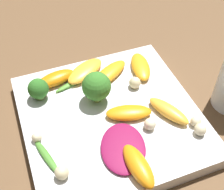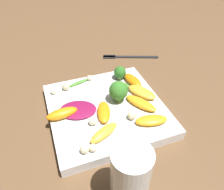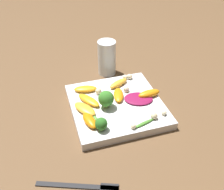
{
  "view_description": "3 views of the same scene",
  "coord_description": "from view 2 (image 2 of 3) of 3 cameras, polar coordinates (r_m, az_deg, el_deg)",
  "views": [
    {
      "loc": [
        0.1,
        0.28,
        0.38
      ],
      "look_at": [
        -0.01,
        -0.02,
        0.04
      ],
      "focal_mm": 50.0,
      "sensor_mm": 36.0,
      "label": 1
    },
    {
      "loc": [
        -0.35,
        0.11,
        0.36
      ],
      "look_at": [
        0.0,
        -0.02,
        0.05
      ],
      "focal_mm": 35.0,
      "sensor_mm": 36.0,
      "label": 2
    },
    {
      "loc": [
        0.55,
        -0.18,
        0.49
      ],
      "look_at": [
        -0.01,
        -0.01,
        0.05
      ],
      "focal_mm": 42.0,
      "sensor_mm": 36.0,
      "label": 3
    }
  ],
  "objects": [
    {
      "name": "broccoli_floret_1",
      "position": [
        0.57,
        2.09,
        5.86
      ],
      "size": [
        0.03,
        0.03,
        0.04
      ],
      "color": "#7A9E51",
      "rests_on": "plate"
    },
    {
      "name": "macadamia_nut_4",
      "position": [
        0.46,
        -5.05,
        -6.85
      ],
      "size": [
        0.02,
        0.02,
        0.02
      ],
      "color": "beige",
      "rests_on": "plate"
    },
    {
      "name": "macadamia_nut_3",
      "position": [
        0.55,
        -11.98,
        2.18
      ],
      "size": [
        0.02,
        0.02,
        0.02
      ],
      "color": "beige",
      "rests_on": "plate"
    },
    {
      "name": "orange_segment_4",
      "position": [
        0.48,
        -12.92,
        -4.67
      ],
      "size": [
        0.03,
        0.07,
        0.02
      ],
      "color": "orange",
      "rests_on": "plate"
    },
    {
      "name": "macadamia_nut_2",
      "position": [
        0.41,
        -7.21,
        -13.83
      ],
      "size": [
        0.02,
        0.02,
        0.02
      ],
      "color": "beige",
      "rests_on": "plate"
    },
    {
      "name": "orange_segment_5",
      "position": [
        0.5,
        7.56,
        -2.12
      ],
      "size": [
        0.08,
        0.06,
        0.01
      ],
      "color": "orange",
      "rests_on": "plate"
    },
    {
      "name": "arugula_sprig_1",
      "position": [
        0.54,
        5.34,
        1.5
      ],
      "size": [
        0.07,
        0.03,
        0.01
      ],
      "color": "#518E33",
      "rests_on": "plate"
    },
    {
      "name": "orange_segment_1",
      "position": [
        0.53,
        7.78,
        0.76
      ],
      "size": [
        0.08,
        0.07,
        0.02
      ],
      "color": "#FCAD33",
      "rests_on": "plate"
    },
    {
      "name": "macadamia_nut_1",
      "position": [
        0.47,
        5.2,
        -5.33
      ],
      "size": [
        0.02,
        0.02,
        0.02
      ],
      "color": "beige",
      "rests_on": "plate"
    },
    {
      "name": "broccoli_floret_0",
      "position": [
        0.49,
        1.72,
        1.13
      ],
      "size": [
        0.04,
        0.04,
        0.05
      ],
      "color": "#84AD5B",
      "rests_on": "plate"
    },
    {
      "name": "fork",
      "position": [
        0.72,
        3.26,
        10.02
      ],
      "size": [
        0.08,
        0.17,
        0.01
      ],
      "color": "#262628",
      "rests_on": "ground_plane"
    },
    {
      "name": "macadamia_nut_6",
      "position": [
        0.57,
        -5.92,
        4.48
      ],
      "size": [
        0.01,
        0.01,
        0.01
      ],
      "color": "beige",
      "rests_on": "plate"
    },
    {
      "name": "orange_segment_0",
      "position": [
        0.46,
        10.25,
        -6.51
      ],
      "size": [
        0.04,
        0.07,
        0.01
      ],
      "color": "orange",
      "rests_on": "plate"
    },
    {
      "name": "orange_segment_6",
      "position": [
        0.56,
        5.42,
        3.84
      ],
      "size": [
        0.07,
        0.04,
        0.02
      ],
      "color": "orange",
      "rests_on": "plate"
    },
    {
      "name": "macadamia_nut_5",
      "position": [
        0.55,
        -15.06,
        0.93
      ],
      "size": [
        0.01,
        0.01,
        0.01
      ],
      "color": "beige",
      "rests_on": "plate"
    },
    {
      "name": "arugula_sprig_0",
      "position": [
        0.57,
        -8.81,
        3.16
      ],
      "size": [
        0.03,
        0.07,
        0.01
      ],
      "color": "#47842D",
      "rests_on": "plate"
    },
    {
      "name": "plate",
      "position": [
        0.51,
        -1.48,
        -3.9
      ],
      "size": [
        0.25,
        0.25,
        0.02
      ],
      "color": "white",
      "rests_on": "ground_plane"
    },
    {
      "name": "drinking_glass",
      "position": [
        0.35,
        4.78,
        -20.65
      ],
      "size": [
        0.06,
        0.06,
        0.12
      ],
      "color": "white",
      "rests_on": "ground_plane"
    },
    {
      "name": "orange_segment_2",
      "position": [
        0.43,
        -2.1,
        -9.78
      ],
      "size": [
        0.05,
        0.07,
        0.02
      ],
      "color": "#FCAD33",
      "rests_on": "plate"
    },
    {
      "name": "radicchio_leaf_0",
      "position": [
        0.49,
        -8.92,
        -3.83
      ],
      "size": [
        0.08,
        0.1,
        0.01
      ],
      "color": "maroon",
      "rests_on": "plate"
    },
    {
      "name": "ground_plane",
      "position": [
        0.52,
        -1.46,
        -4.86
      ],
      "size": [
        2.4,
        2.4,
        0.0
      ],
      "primitive_type": "plane",
      "color": "brown"
    },
    {
      "name": "macadamia_nut_0",
      "position": [
        0.41,
        -4.99,
        -13.57
      ],
      "size": [
        0.02,
        0.02,
        0.02
      ],
      "color": "beige",
      "rests_on": "plate"
    },
    {
      "name": "orange_segment_3",
      "position": [
        0.47,
        -2.16,
        -4.44
      ],
      "size": [
        0.07,
        0.05,
        0.01
      ],
      "color": "orange",
      "rests_on": "plate"
    }
  ]
}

